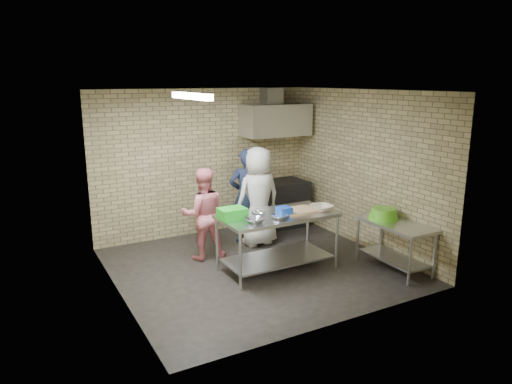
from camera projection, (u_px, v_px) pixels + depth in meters
floor at (257, 267)px, 7.37m from camera, size 4.20×4.20×0.00m
ceiling at (257, 91)px, 6.74m from camera, size 4.20×4.20×0.00m
back_wall at (205, 162)px, 8.76m from camera, size 4.20×0.06×2.70m
front_wall at (341, 216)px, 5.35m from camera, size 4.20×0.06×2.70m
left_wall at (114, 199)px, 6.07m from camera, size 0.06×4.00×2.70m
right_wall at (364, 170)px, 8.04m from camera, size 0.06×4.00×2.70m
prep_table at (277, 242)px, 7.18m from camera, size 1.77×0.88×0.88m
side_counter at (394, 246)px, 7.19m from camera, size 0.60×1.20×0.75m
stove at (276, 204)px, 9.30m from camera, size 1.20×0.70×0.90m
range_hood at (275, 120)px, 8.96m from camera, size 1.30×0.60×0.60m
hood_duct at (272, 96)px, 8.98m from camera, size 0.35×0.30×0.30m
wall_shelf at (283, 128)px, 9.30m from camera, size 0.80×0.20×0.04m
fluorescent_fixture at (191, 96)px, 6.28m from camera, size 0.10×1.25×0.08m
green_crate at (232, 213)px, 6.83m from camera, size 0.39×0.29×0.16m
blue_tub at (284, 211)px, 7.00m from camera, size 0.20×0.20×0.13m
cutting_board at (298, 210)px, 7.22m from camera, size 0.54×0.41×0.03m
mixing_bowl_a at (255, 220)px, 6.67m from camera, size 0.29×0.29×0.07m
mixing_bowl_b at (259, 214)px, 6.97m from camera, size 0.22×0.22×0.07m
mixing_bowl_c at (280, 217)px, 6.84m from camera, size 0.27×0.27×0.06m
ceramic_bowl at (321, 208)px, 7.27m from camera, size 0.36×0.36×0.08m
green_basin at (384, 213)px, 7.29m from camera, size 0.46×0.46×0.17m
bottle_red at (273, 123)px, 9.16m from camera, size 0.07×0.07×0.18m
man_navy at (246, 196)px, 8.34m from camera, size 0.70×0.56×1.69m
woman_pink at (203, 214)px, 7.56m from camera, size 0.84×0.72×1.50m
woman_white at (258, 196)px, 8.19m from camera, size 0.88×0.61×1.74m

